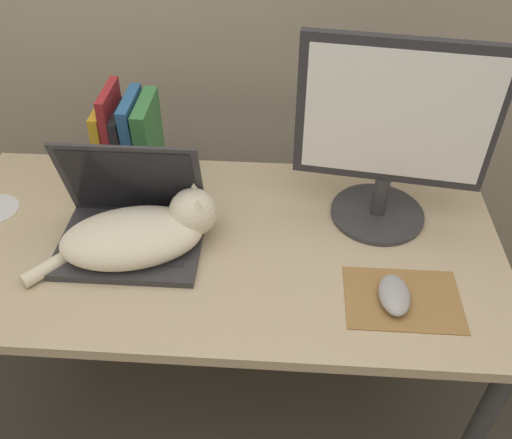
{
  "coord_description": "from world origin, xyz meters",
  "views": [
    {
      "loc": [
        0.15,
        -0.59,
        1.62
      ],
      "look_at": [
        0.09,
        0.29,
        0.84
      ],
      "focal_mm": 38.0,
      "sensor_mm": 36.0,
      "label": 1
    }
  ],
  "objects_px": {
    "cat": "(143,233)",
    "external_monitor": "(392,134)",
    "laptop": "(131,225)",
    "book_row": "(130,141)",
    "computer_mouse": "(394,295)"
  },
  "relations": [
    {
      "from": "computer_mouse",
      "to": "laptop",
      "type": "bearing_deg",
      "value": 165.84
    },
    {
      "from": "cat",
      "to": "external_monitor",
      "type": "xyz_separation_m",
      "value": [
        0.54,
        0.16,
        0.18
      ]
    },
    {
      "from": "cat",
      "to": "computer_mouse",
      "type": "distance_m",
      "value": 0.56
    },
    {
      "from": "laptop",
      "to": "computer_mouse",
      "type": "distance_m",
      "value": 0.61
    },
    {
      "from": "cat",
      "to": "book_row",
      "type": "height_order",
      "value": "book_row"
    },
    {
      "from": "external_monitor",
      "to": "computer_mouse",
      "type": "relative_size",
      "value": 4.03
    },
    {
      "from": "cat",
      "to": "book_row",
      "type": "distance_m",
      "value": 0.3
    },
    {
      "from": "laptop",
      "to": "cat",
      "type": "distance_m",
      "value": 0.05
    },
    {
      "from": "book_row",
      "to": "laptop",
      "type": "bearing_deg",
      "value": -77.9
    },
    {
      "from": "laptop",
      "to": "book_row",
      "type": "distance_m",
      "value": 0.26
    },
    {
      "from": "external_monitor",
      "to": "laptop",
      "type": "bearing_deg",
      "value": -167.65
    },
    {
      "from": "computer_mouse",
      "to": "book_row",
      "type": "relative_size",
      "value": 0.44
    },
    {
      "from": "external_monitor",
      "to": "computer_mouse",
      "type": "height_order",
      "value": "external_monitor"
    },
    {
      "from": "laptop",
      "to": "computer_mouse",
      "type": "bearing_deg",
      "value": -14.16
    },
    {
      "from": "cat",
      "to": "external_monitor",
      "type": "bearing_deg",
      "value": 16.44
    }
  ]
}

